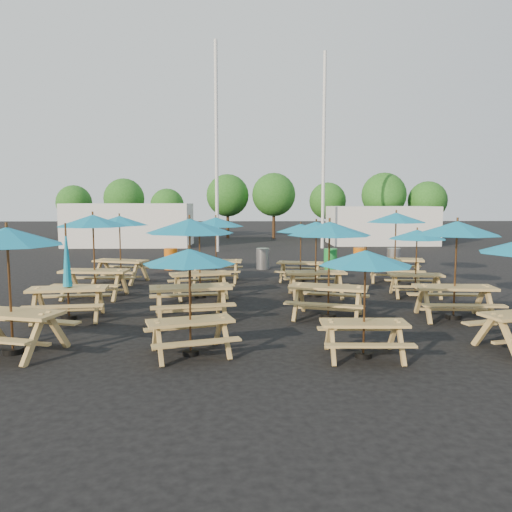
{
  "coord_description": "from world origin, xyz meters",
  "views": [
    {
      "loc": [
        -0.36,
        -15.19,
        2.93
      ],
      "look_at": [
        0.0,
        1.5,
        1.1
      ],
      "focal_mm": 35.0,
      "sensor_mm": 36.0,
      "label": 1
    }
  ],
  "objects_px": {
    "picnic_unit_2": "(93,226)",
    "picnic_unit_6": "(199,234)",
    "picnic_unit_11": "(301,232)",
    "picnic_unit_15": "(396,222)",
    "waste_bin_0": "(171,259)",
    "picnic_unit_3": "(120,225)",
    "picnic_unit_5": "(190,232)",
    "waste_bin_4": "(394,259)",
    "picnic_unit_4": "(189,263)",
    "picnic_unit_7": "(216,226)",
    "picnic_unit_8": "(365,265)",
    "picnic_unit_1": "(68,280)",
    "waste_bin_3": "(360,258)",
    "picnic_unit_0": "(7,244)",
    "picnic_unit_13": "(457,234)",
    "waste_bin_2": "(330,259)",
    "picnic_unit_14": "(417,239)",
    "picnic_unit_10": "(316,232)",
    "picnic_unit_9": "(329,235)",
    "waste_bin_1": "(263,259)"
  },
  "relations": [
    {
      "from": "waste_bin_4",
      "to": "picnic_unit_6",
      "type": "bearing_deg",
      "value": -141.33
    },
    {
      "from": "picnic_unit_1",
      "to": "picnic_unit_3",
      "type": "bearing_deg",
      "value": 83.41
    },
    {
      "from": "picnic_unit_2",
      "to": "picnic_unit_3",
      "type": "height_order",
      "value": "picnic_unit_2"
    },
    {
      "from": "picnic_unit_15",
      "to": "picnic_unit_4",
      "type": "bearing_deg",
      "value": -113.94
    },
    {
      "from": "picnic_unit_4",
      "to": "picnic_unit_10",
      "type": "bearing_deg",
      "value": 43.28
    },
    {
      "from": "picnic_unit_9",
      "to": "picnic_unit_13",
      "type": "distance_m",
      "value": 3.14
    },
    {
      "from": "picnic_unit_3",
      "to": "waste_bin_0",
      "type": "distance_m",
      "value": 4.04
    },
    {
      "from": "picnic_unit_0",
      "to": "picnic_unit_13",
      "type": "height_order",
      "value": "same"
    },
    {
      "from": "picnic_unit_3",
      "to": "picnic_unit_8",
      "type": "distance_m",
      "value": 11.2
    },
    {
      "from": "picnic_unit_3",
      "to": "picnic_unit_5",
      "type": "distance_m",
      "value": 6.66
    },
    {
      "from": "picnic_unit_1",
      "to": "picnic_unit_9",
      "type": "height_order",
      "value": "picnic_unit_9"
    },
    {
      "from": "picnic_unit_2",
      "to": "picnic_unit_3",
      "type": "distance_m",
      "value": 2.92
    },
    {
      "from": "picnic_unit_2",
      "to": "picnic_unit_6",
      "type": "distance_m",
      "value": 3.21
    },
    {
      "from": "picnic_unit_15",
      "to": "waste_bin_4",
      "type": "height_order",
      "value": "picnic_unit_15"
    },
    {
      "from": "picnic_unit_4",
      "to": "picnic_unit_5",
      "type": "relative_size",
      "value": 0.87
    },
    {
      "from": "picnic_unit_15",
      "to": "waste_bin_1",
      "type": "distance_m",
      "value": 6.14
    },
    {
      "from": "picnic_unit_1",
      "to": "waste_bin_1",
      "type": "xyz_separation_m",
      "value": [
        5.17,
        9.2,
        -0.53
      ]
    },
    {
      "from": "picnic_unit_0",
      "to": "picnic_unit_7",
      "type": "xyz_separation_m",
      "value": [
        3.44,
        8.62,
        -0.08
      ]
    },
    {
      "from": "picnic_unit_1",
      "to": "picnic_unit_14",
      "type": "xyz_separation_m",
      "value": [
        9.67,
        2.83,
        0.81
      ]
    },
    {
      "from": "waste_bin_3",
      "to": "waste_bin_2",
      "type": "bearing_deg",
      "value": -163.4
    },
    {
      "from": "picnic_unit_9",
      "to": "waste_bin_0",
      "type": "bearing_deg",
      "value": 137.83
    },
    {
      "from": "picnic_unit_2",
      "to": "picnic_unit_15",
      "type": "height_order",
      "value": "picnic_unit_2"
    },
    {
      "from": "picnic_unit_3",
      "to": "picnic_unit_10",
      "type": "relative_size",
      "value": 1.11
    },
    {
      "from": "picnic_unit_9",
      "to": "picnic_unit_1",
      "type": "bearing_deg",
      "value": -162.18
    },
    {
      "from": "picnic_unit_7",
      "to": "waste_bin_2",
      "type": "relative_size",
      "value": 2.61
    },
    {
      "from": "picnic_unit_9",
      "to": "waste_bin_3",
      "type": "distance_m",
      "value": 9.95
    },
    {
      "from": "picnic_unit_4",
      "to": "waste_bin_3",
      "type": "xyz_separation_m",
      "value": [
        6.09,
        12.33,
        -1.32
      ]
    },
    {
      "from": "picnic_unit_4",
      "to": "waste_bin_2",
      "type": "height_order",
      "value": "picnic_unit_4"
    },
    {
      "from": "picnic_unit_2",
      "to": "waste_bin_3",
      "type": "bearing_deg",
      "value": 38.39
    },
    {
      "from": "picnic_unit_1",
      "to": "picnic_unit_6",
      "type": "distance_m",
      "value": 4.23
    },
    {
      "from": "picnic_unit_13",
      "to": "picnic_unit_5",
      "type": "bearing_deg",
      "value": -175.8
    },
    {
      "from": "picnic_unit_5",
      "to": "waste_bin_4",
      "type": "height_order",
      "value": "picnic_unit_5"
    },
    {
      "from": "waste_bin_2",
      "to": "picnic_unit_7",
      "type": "bearing_deg",
      "value": -146.56
    },
    {
      "from": "picnic_unit_1",
      "to": "picnic_unit_13",
      "type": "xyz_separation_m",
      "value": [
        9.62,
        -0.14,
        1.13
      ]
    },
    {
      "from": "picnic_unit_11",
      "to": "picnic_unit_15",
      "type": "relative_size",
      "value": 0.85
    },
    {
      "from": "picnic_unit_2",
      "to": "picnic_unit_14",
      "type": "distance_m",
      "value": 9.86
    },
    {
      "from": "picnic_unit_1",
      "to": "picnic_unit_2",
      "type": "relative_size",
      "value": 0.94
    },
    {
      "from": "picnic_unit_0",
      "to": "picnic_unit_10",
      "type": "xyz_separation_m",
      "value": [
        6.67,
        5.68,
        -0.11
      ]
    },
    {
      "from": "picnic_unit_2",
      "to": "waste_bin_0",
      "type": "distance_m",
      "value": 6.74
    },
    {
      "from": "picnic_unit_5",
      "to": "waste_bin_4",
      "type": "xyz_separation_m",
      "value": [
        7.8,
        9.19,
        -1.72
      ]
    },
    {
      "from": "picnic_unit_1",
      "to": "picnic_unit_2",
      "type": "height_order",
      "value": "picnic_unit_2"
    },
    {
      "from": "picnic_unit_11",
      "to": "waste_bin_0",
      "type": "relative_size",
      "value": 2.42
    },
    {
      "from": "picnic_unit_9",
      "to": "picnic_unit_4",
      "type": "bearing_deg",
      "value": -118.71
    },
    {
      "from": "picnic_unit_7",
      "to": "picnic_unit_8",
      "type": "relative_size",
      "value": 1.16
    },
    {
      "from": "picnic_unit_2",
      "to": "waste_bin_2",
      "type": "bearing_deg",
      "value": 40.78
    },
    {
      "from": "picnic_unit_8",
      "to": "picnic_unit_5",
      "type": "bearing_deg",
      "value": 141.1
    },
    {
      "from": "picnic_unit_0",
      "to": "waste_bin_2",
      "type": "distance_m",
      "value": 14.41
    },
    {
      "from": "waste_bin_2",
      "to": "picnic_unit_10",
      "type": "bearing_deg",
      "value": -103.9
    },
    {
      "from": "picnic_unit_15",
      "to": "waste_bin_0",
      "type": "relative_size",
      "value": 2.85
    },
    {
      "from": "picnic_unit_9",
      "to": "waste_bin_0",
      "type": "xyz_separation_m",
      "value": [
        -5.31,
        9.21,
        -1.65
      ]
    }
  ]
}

